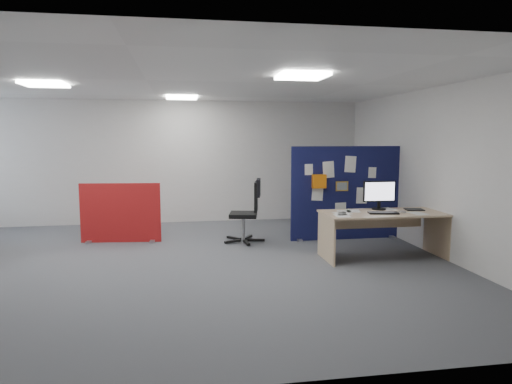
{
  "coord_description": "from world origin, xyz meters",
  "views": [
    {
      "loc": [
        0.45,
        -6.75,
        1.9
      ],
      "look_at": [
        1.67,
        0.61,
        1.0
      ],
      "focal_mm": 32.0,
      "sensor_mm": 36.0,
      "label": 1
    }
  ],
  "objects": [
    {
      "name": "main_desk",
      "position": [
        3.58,
        -0.08,
        0.57
      ],
      "size": [
        1.92,
        0.85,
        0.73
      ],
      "color": "#D9B98B",
      "rests_on": "floor"
    },
    {
      "name": "office_chair",
      "position": [
        1.67,
        1.28,
        0.64
      ],
      "size": [
        0.75,
        0.74,
        1.13
      ],
      "rotation": [
        0.0,
        0.0,
        -0.21
      ],
      "color": "black",
      "rests_on": "floor"
    },
    {
      "name": "wall_front",
      "position": [
        0.0,
        -3.5,
        1.35
      ],
      "size": [
        9.0,
        0.02,
        2.7
      ],
      "primitive_type": "cube",
      "color": "silver",
      "rests_on": "floor"
    },
    {
      "name": "wall_right",
      "position": [
        4.5,
        0.0,
        1.35
      ],
      "size": [
        0.02,
        7.0,
        2.7
      ],
      "primitive_type": "cube",
      "color": "silver",
      "rests_on": "floor"
    },
    {
      "name": "red_divider",
      "position": [
        -0.64,
        1.67,
        0.53
      ],
      "size": [
        1.43,
        0.3,
        1.08
      ],
      "rotation": [
        0.0,
        0.0,
        -0.11
      ],
      "color": "#A51515",
      "rests_on": "floor"
    },
    {
      "name": "mouse",
      "position": [
        3.84,
        -0.23,
        0.74
      ],
      "size": [
        0.1,
        0.06,
        0.03
      ],
      "primitive_type": "cube",
      "rotation": [
        0.0,
        0.0,
        -0.02
      ],
      "color": "#98989D",
      "rests_on": "main_desk"
    },
    {
      "name": "floor",
      "position": [
        0.0,
        0.0,
        0.0
      ],
      "size": [
        9.0,
        9.0,
        0.0
      ],
      "primitive_type": "plane",
      "color": "#57595F",
      "rests_on": "ground"
    },
    {
      "name": "ceiling",
      "position": [
        0.0,
        0.0,
        2.7
      ],
      "size": [
        9.0,
        7.0,
        0.02
      ],
      "primitive_type": "cube",
      "color": "white",
      "rests_on": "wall_back"
    },
    {
      "name": "paper_tray",
      "position": [
        4.16,
        0.0,
        0.74
      ],
      "size": [
        0.32,
        0.27,
        0.01
      ],
      "primitive_type": "cube",
      "rotation": [
        0.0,
        0.0,
        -0.18
      ],
      "color": "black",
      "rests_on": "main_desk"
    },
    {
      "name": "navy_divider",
      "position": [
        3.46,
        1.25,
        0.87
      ],
      "size": [
        2.1,
        0.3,
        1.73
      ],
      "color": "#11103D",
      "rests_on": "floor"
    },
    {
      "name": "wall_back",
      "position": [
        0.0,
        3.5,
        1.35
      ],
      "size": [
        9.0,
        0.02,
        2.7
      ],
      "primitive_type": "cube",
      "color": "silver",
      "rests_on": "floor"
    },
    {
      "name": "desk_papers",
      "position": [
        3.28,
        -0.09,
        0.73
      ],
      "size": [
        1.47,
        0.82,
        0.0
      ],
      "color": "white",
      "rests_on": "main_desk"
    },
    {
      "name": "ceiling_lights",
      "position": [
        0.33,
        0.67,
        2.67
      ],
      "size": [
        4.1,
        4.1,
        0.04
      ],
      "color": "white",
      "rests_on": "ceiling"
    },
    {
      "name": "monitor_main",
      "position": [
        3.62,
        0.13,
        0.99
      ],
      "size": [
        0.54,
        0.22,
        0.47
      ],
      "rotation": [
        0.0,
        0.0,
        -0.02
      ],
      "color": "black",
      "rests_on": "main_desk"
    },
    {
      "name": "keyboard",
      "position": [
        3.52,
        -0.25,
        0.74
      ],
      "size": [
        0.48,
        0.26,
        0.02
      ],
      "primitive_type": "cube",
      "rotation": [
        0.0,
        0.0,
        -0.19
      ],
      "color": "black",
      "rests_on": "main_desk"
    }
  ]
}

